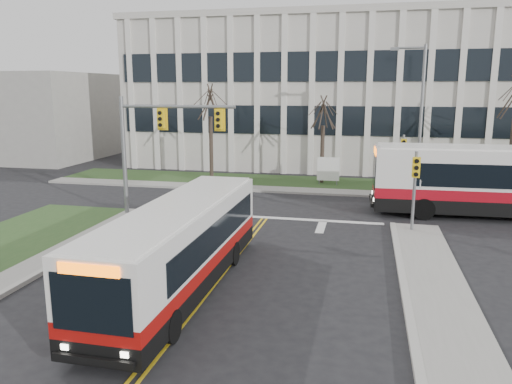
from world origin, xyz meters
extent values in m
plane|color=black|center=(0.00, 0.00, 0.00)|extent=(120.00, 120.00, 0.00)
cube|color=#9E9B93|center=(7.50, -5.00, 0.07)|extent=(2.00, 26.00, 0.14)
cube|color=#9E9B93|center=(5.00, 15.20, 0.07)|extent=(44.00, 1.60, 0.14)
cube|color=#2A491F|center=(5.00, 18.00, 0.06)|extent=(44.00, 5.00, 0.12)
cube|color=beige|center=(5.00, 30.00, 6.00)|extent=(40.00, 16.00, 12.00)
cube|color=#9E9B93|center=(-26.00, 26.00, 4.00)|extent=(12.00, 12.00, 8.00)
cylinder|color=slate|center=(-7.30, 7.20, 3.10)|extent=(0.22, 0.22, 6.20)
cylinder|color=slate|center=(-4.30, 7.20, 5.70)|extent=(6.00, 0.16, 0.16)
cube|color=yellow|center=(-5.10, 7.05, 5.10)|extent=(0.34, 0.24, 0.92)
cube|color=yellow|center=(-2.10, 7.05, 5.10)|extent=(0.34, 0.24, 0.92)
cylinder|color=slate|center=(7.20, 7.00, 1.90)|extent=(0.14, 0.14, 3.80)
cube|color=yellow|center=(7.20, 6.80, 3.10)|extent=(0.34, 0.24, 0.92)
cylinder|color=slate|center=(7.20, 15.50, 1.90)|extent=(0.14, 0.14, 3.80)
cube|color=yellow|center=(7.20, 15.30, 3.10)|extent=(0.34, 0.24, 0.92)
cylinder|color=slate|center=(8.20, 16.20, 4.60)|extent=(0.20, 0.20, 9.20)
cylinder|color=slate|center=(7.30, 16.20, 9.00)|extent=(1.80, 0.14, 0.14)
cube|color=slate|center=(6.40, 16.20, 8.95)|extent=(0.50, 0.25, 0.18)
cylinder|color=slate|center=(1.90, 17.50, 0.50)|extent=(0.08, 0.08, 1.00)
cylinder|color=slate|center=(3.10, 17.50, 0.50)|extent=(0.08, 0.08, 1.00)
cube|color=white|center=(2.50, 17.50, 1.20)|extent=(1.50, 0.12, 1.60)
cylinder|color=#42352B|center=(-6.00, 18.00, 2.31)|extent=(0.28, 0.28, 4.62)
cylinder|color=#42352B|center=(2.00, 18.20, 2.05)|extent=(0.28, 0.28, 4.09)
cylinder|color=#42352B|center=(14.00, 18.00, 2.48)|extent=(0.28, 0.28, 4.95)
camera|label=1|loc=(4.96, -16.42, 6.57)|focal=35.00mm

